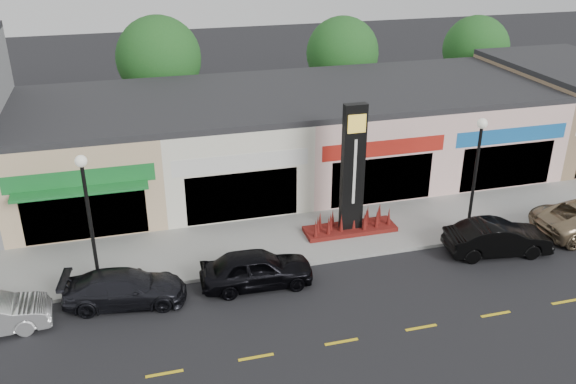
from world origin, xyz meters
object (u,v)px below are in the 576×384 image
at_px(car_dark_sedan, 125,288).
at_px(pylon_sign, 352,189).
at_px(lamp_east_near, 476,166).
at_px(lamp_west_near, 88,210).
at_px(car_black_conv, 498,238).
at_px(car_black_sedan, 257,269).

bearing_deg(car_dark_sedan, pylon_sign, -66.03).
relative_size(lamp_east_near, pylon_sign, 0.91).
relative_size(lamp_west_near, pylon_sign, 0.91).
xyz_separation_m(lamp_east_near, car_black_conv, (0.46, -1.61, -2.74)).
distance_m(lamp_east_near, car_black_conv, 3.21).
relative_size(lamp_east_near, car_black_sedan, 1.24).
height_order(lamp_west_near, car_dark_sedan, lamp_west_near).
xyz_separation_m(pylon_sign, car_dark_sedan, (-10.04, -2.88, -1.62)).
relative_size(car_dark_sedan, car_black_conv, 1.01).
xyz_separation_m(pylon_sign, car_black_conv, (5.46, -3.30, -1.54)).
distance_m(pylon_sign, car_black_conv, 6.56).
bearing_deg(lamp_east_near, car_black_conv, -74.04).
height_order(car_dark_sedan, car_black_sedan, car_black_sedan).
relative_size(pylon_sign, car_dark_sedan, 1.33).
height_order(lamp_east_near, car_black_sedan, lamp_east_near).
xyz_separation_m(car_dark_sedan, car_black_sedan, (5.02, -0.11, 0.09)).
height_order(pylon_sign, car_black_conv, pylon_sign).
bearing_deg(lamp_west_near, lamp_east_near, 0.00).
relative_size(lamp_east_near, car_dark_sedan, 1.21).
bearing_deg(pylon_sign, car_black_sedan, -149.20).
height_order(lamp_west_near, car_black_sedan, lamp_west_near).
bearing_deg(car_black_conv, lamp_east_near, 23.66).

